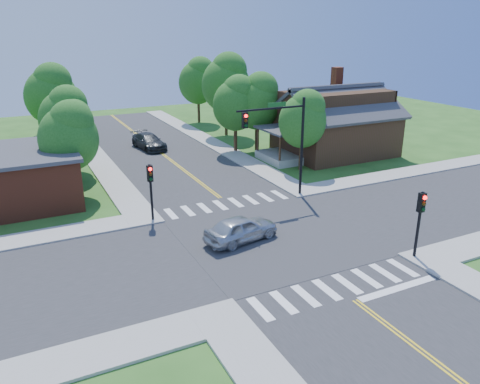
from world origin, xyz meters
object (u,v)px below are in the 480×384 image
signal_mast_ne (282,133)px  signal_pole_se (420,213)px  car_dgrey (149,142)px  signal_pole_nw (151,182)px  car_silver (241,229)px  house_ne (335,120)px

signal_mast_ne → signal_pole_se: signal_mast_ne is taller
signal_pole_se → car_dgrey: 30.29m
signal_pole_se → signal_pole_nw: size_ratio=1.00×
signal_pole_nw → car_silver: (3.76, -5.14, -1.90)m
signal_mast_ne → signal_pole_nw: bearing=-179.9°
signal_mast_ne → car_silver: 8.74m
signal_pole_se → car_dgrey: size_ratio=0.70×
signal_pole_se → house_ne: size_ratio=0.29×
signal_pole_nw → house_ne: (20.71, 8.66, 0.67)m
car_silver → car_dgrey: size_ratio=0.87×
signal_pole_se → car_silver: (-7.44, 6.06, -1.90)m
signal_mast_ne → house_ne: (11.19, 8.65, -1.52)m
car_silver → car_dgrey: car_silver is taller
car_dgrey → signal_mast_ne: bearing=-84.5°
signal_mast_ne → car_silver: size_ratio=1.52×
signal_pole_se → car_dgrey: signal_pole_se is taller
signal_mast_ne → car_dgrey: 19.36m
house_ne → car_dgrey: size_ratio=2.40×
signal_pole_se → car_dgrey: bearing=101.8°
signal_mast_ne → car_dgrey: (-4.48, 18.39, -4.10)m
house_ne → car_silver: (-16.95, -13.79, -2.56)m
car_silver → car_dgrey: 23.57m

